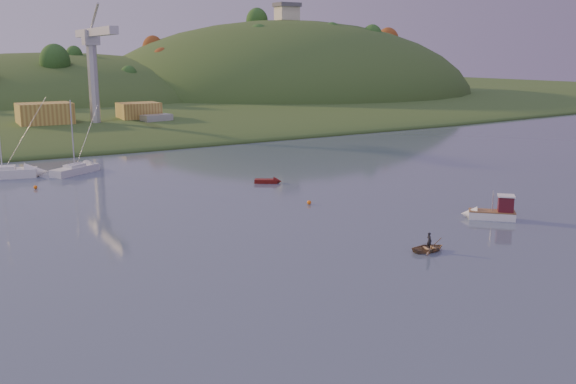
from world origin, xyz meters
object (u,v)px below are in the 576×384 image
fishing_boat (488,212)px  sailboat_far (3,172)px  red_tender (271,181)px  sailboat_near (75,169)px  canoe (429,248)px

fishing_boat → sailboat_far: (-42.02, 52.14, 0.01)m
fishing_boat → red_tender: 31.04m
sailboat_far → red_tender: size_ratio=3.34×
fishing_boat → sailboat_near: size_ratio=0.49×
sailboat_near → sailboat_far: 9.89m
sailboat_near → red_tender: size_ratio=2.86×
canoe → fishing_boat: bearing=-63.1°
canoe → sailboat_far: bearing=31.2°
sailboat_near → sailboat_far: bearing=134.8°
fishing_boat → sailboat_far: 66.97m
sailboat_far → canoe: sailboat_far is taller
sailboat_near → sailboat_far: (-9.69, 1.99, 0.09)m
canoe → red_tender: (3.07, 34.67, -0.06)m
red_tender → sailboat_near: bearing=168.9°
sailboat_far → sailboat_near: bearing=2.2°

